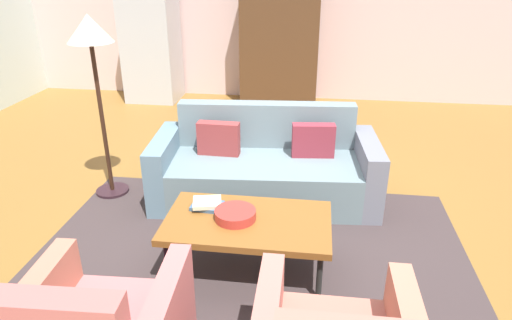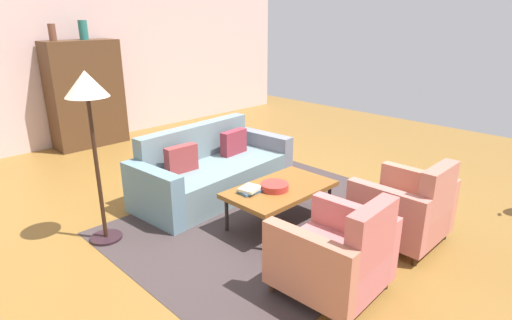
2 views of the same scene
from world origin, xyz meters
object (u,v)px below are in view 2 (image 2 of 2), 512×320
object	(u,v)px
coffee_table	(280,190)
floor_lamp	(88,101)
armchair_left	(338,257)
vase_tall	(52,32)
couch	(211,172)
vase_round	(83,30)
armchair_right	(407,211)
cabinet	(86,94)
fruit_bowl	(275,187)
book_stack	(250,190)

from	to	relation	value
coffee_table	floor_lamp	size ratio (longest dim) A/B	0.70
armchair_left	vase_tall	distance (m)	5.75
couch	vase_round	world-z (taller)	vase_round
vase_round	floor_lamp	size ratio (longest dim) A/B	0.18
armchair_right	cabinet	size ratio (longest dim) A/B	0.49
armchair_right	fruit_bowl	xyz separation A→B (m)	(-0.69, 1.17, 0.12)
armchair_right	vase_tall	world-z (taller)	vase_tall
vase_round	floor_lamp	bearing A→B (deg)	-113.92
vase_tall	vase_round	size ratio (longest dim) A/B	0.85
coffee_table	vase_tall	bearing A→B (deg)	97.23
coffee_table	cabinet	distance (m)	4.40
vase_tall	cabinet	bearing A→B (deg)	0.68
couch	fruit_bowl	bearing A→B (deg)	81.47
couch	vase_round	bearing A→B (deg)	-93.68
coffee_table	couch	bearing A→B (deg)	90.33
couch	book_stack	world-z (taller)	couch
coffee_table	cabinet	bearing A→B (deg)	92.02
floor_lamp	armchair_right	bearing A→B (deg)	-45.75
coffee_table	fruit_bowl	size ratio (longest dim) A/B	3.99
coffee_table	floor_lamp	xyz separation A→B (m)	(-1.53, 1.03, 1.05)
couch	book_stack	xyz separation A→B (m)	(-0.32, -1.06, 0.17)
cabinet	floor_lamp	xyz separation A→B (m)	(-1.38, -3.34, 0.54)
book_stack	vase_round	xyz separation A→B (m)	(0.27, 4.23, 1.50)
coffee_table	vase_tall	distance (m)	4.66
coffee_table	armchair_left	world-z (taller)	armchair_left
couch	armchair_right	world-z (taller)	armchair_right
armchair_left	floor_lamp	size ratio (longest dim) A/B	0.51
coffee_table	fruit_bowl	world-z (taller)	fruit_bowl
vase_tall	floor_lamp	xyz separation A→B (m)	(-0.98, -3.34, -0.49)
vase_round	armchair_left	bearing A→B (deg)	-95.61
couch	coffee_table	size ratio (longest dim) A/B	1.80
coffee_table	armchair_right	xyz separation A→B (m)	(0.60, -1.17, -0.05)
book_stack	floor_lamp	distance (m)	1.80
floor_lamp	couch	bearing A→B (deg)	6.00
vase_tall	fruit_bowl	bearing A→B (deg)	-83.93
couch	floor_lamp	distance (m)	1.92
coffee_table	armchair_left	distance (m)	1.31
cabinet	vase_round	world-z (taller)	vase_round
couch	coffee_table	world-z (taller)	couch
armchair_left	vase_tall	size ratio (longest dim) A/B	3.33
vase_round	coffee_table	bearing A→B (deg)	-89.29
vase_round	floor_lamp	xyz separation A→B (m)	(-1.48, -3.34, -0.51)
book_stack	floor_lamp	world-z (taller)	floor_lamp
armchair_right	vase_tall	xyz separation A→B (m)	(-1.15, 5.53, 1.59)
coffee_table	armchair_left	xyz separation A→B (m)	(-0.60, -1.17, -0.05)
book_stack	vase_round	bearing A→B (deg)	86.29
vase_round	fruit_bowl	bearing A→B (deg)	-90.48
armchair_right	vase_round	world-z (taller)	vase_round
coffee_table	book_stack	bearing A→B (deg)	158.49
armchair_left	book_stack	distance (m)	1.33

